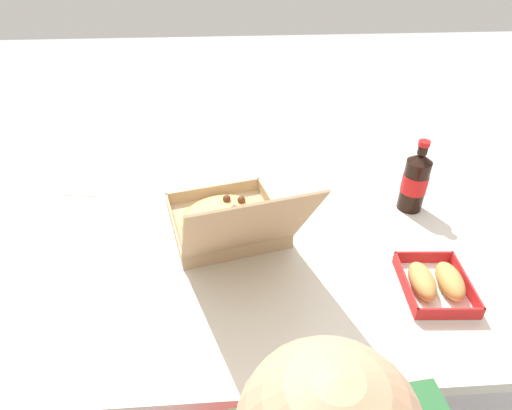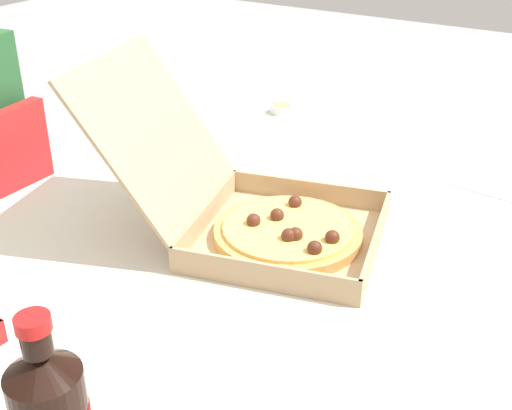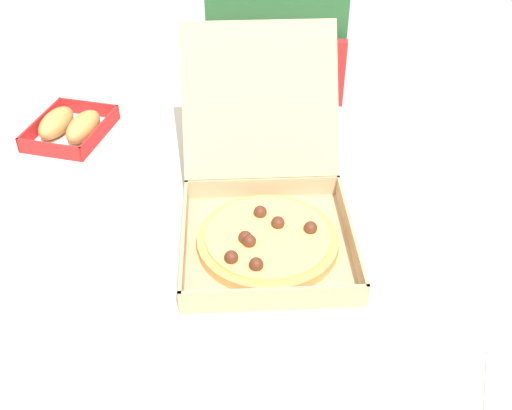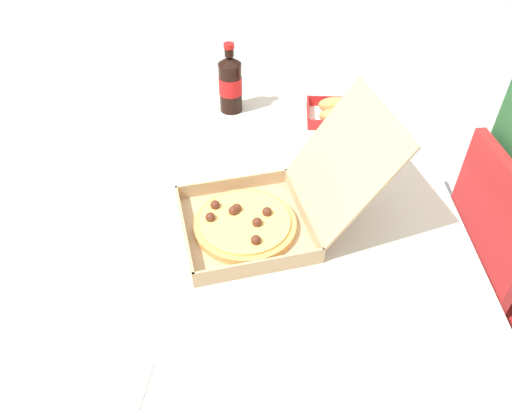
{
  "view_description": "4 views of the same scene",
  "coord_description": "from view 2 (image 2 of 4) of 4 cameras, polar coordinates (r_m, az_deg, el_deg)",
  "views": [
    {
      "loc": [
        0.09,
        0.94,
        1.49
      ],
      "look_at": [
        0.02,
        -0.06,
        0.78
      ],
      "focal_mm": 30.65,
      "sensor_mm": 36.0,
      "label": 1
    },
    {
      "loc": [
        -0.74,
        -0.51,
        1.29
      ],
      "look_at": [
        0.1,
        0.01,
        0.78
      ],
      "focal_mm": 46.92,
      "sensor_mm": 36.0,
      "label": 2
    },
    {
      "loc": [
        0.24,
        -0.85,
        1.45
      ],
      "look_at": [
        0.07,
        0.02,
        0.76
      ],
      "focal_mm": 43.22,
      "sensor_mm": 36.0,
      "label": 3
    },
    {
      "loc": [
        0.94,
        -0.03,
        1.55
      ],
      "look_at": [
        0.07,
        -0.03,
        0.76
      ],
      "focal_mm": 34.1,
      "sensor_mm": 36.0,
      "label": 4
    }
  ],
  "objects": [
    {
      "name": "paper_menu",
      "position": [
        1.43,
        20.68,
        2.26
      ],
      "size": [
        0.23,
        0.18,
        0.0
      ],
      "primitive_type": "cube",
      "rotation": [
        0.0,
        0.0,
        -0.14
      ],
      "color": "white",
      "rests_on": "dining_table"
    },
    {
      "name": "dipping_sauce_cup",
      "position": [
        1.69,
        2.18,
        8.21
      ],
      "size": [
        0.06,
        0.06,
        0.02
      ],
      "color": "white",
      "rests_on": "dining_table"
    },
    {
      "name": "pizza_box_open",
      "position": [
        1.11,
        0.62,
        -0.82
      ],
      "size": [
        0.4,
        0.52,
        0.29
      ],
      "color": "tan",
      "rests_on": "dining_table"
    },
    {
      "name": "dining_table",
      "position": [
        1.1,
        -2.53,
        -7.77
      ],
      "size": [
        1.44,
        0.96,
        0.72
      ],
      "color": "silver",
      "rests_on": "ground_plane"
    }
  ]
}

